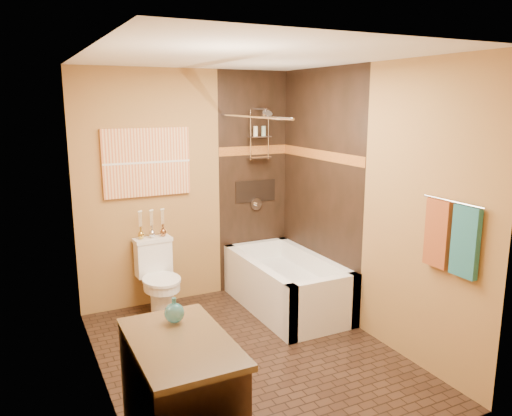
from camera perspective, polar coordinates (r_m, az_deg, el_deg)
floor at (r=4.53m, az=-0.85°, el=-16.45°), size 3.00×3.00×0.00m
wall_left at (r=3.74m, az=-17.76°, el=-2.64°), size 0.02×3.00×2.50m
wall_right at (r=4.71m, az=12.39°, el=0.63°), size 0.02×3.00×2.50m
wall_back at (r=5.45m, az=-7.71°, el=2.34°), size 2.40×0.02×2.50m
wall_front at (r=2.85m, az=12.27°, el=-6.90°), size 2.40×0.02×2.50m
ceiling at (r=3.99m, az=-0.97°, el=16.93°), size 3.00×3.00×0.00m
alcove_tile_back at (r=5.73m, az=-0.30°, el=2.93°), size 0.85×0.01×2.50m
alcove_tile_right at (r=5.30m, az=7.24°, el=2.08°), size 0.01×1.50×2.50m
mosaic_band_back at (r=5.67m, az=-0.26°, el=6.60°), size 0.85×0.01×0.10m
mosaic_band_right at (r=5.24m, az=7.26°, el=6.05°), size 0.01×1.50×0.10m
alcove_niche at (r=5.75m, az=-0.05°, el=1.95°), size 0.50×0.01×0.25m
shower_fixtures at (r=5.59m, az=0.42°, el=6.99°), size 0.24×0.33×1.16m
curtain_rod at (r=4.83m, az=-0.47°, el=10.40°), size 0.03×1.55×0.03m
towel_bar at (r=3.89m, az=21.60°, el=0.66°), size 0.02×0.55×0.02m
towel_teal at (r=3.87m, az=22.81°, el=-3.59°), size 0.05×0.22×0.52m
towel_rust at (r=4.04m, az=20.04°, el=-2.75°), size 0.05×0.22×0.52m
sunset_painting at (r=5.26m, az=-12.36°, el=5.12°), size 0.90×0.04×0.70m
vanity_mirror at (r=2.73m, az=-14.57°, el=-2.42°), size 0.01×1.00×0.90m
bathtub at (r=5.38m, az=3.45°, el=-9.10°), size 0.80×1.50×0.55m
toilet at (r=5.28m, az=-11.10°, el=-7.79°), size 0.40×0.59×0.77m
vanity at (r=3.23m, az=-8.57°, el=-21.06°), size 0.56×0.91×0.81m
teal_bottle at (r=3.22m, az=-9.33°, el=-11.45°), size 0.16×0.16×0.20m
bud_vases at (r=5.29m, az=-11.83°, el=-1.69°), size 0.30×0.06×0.29m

